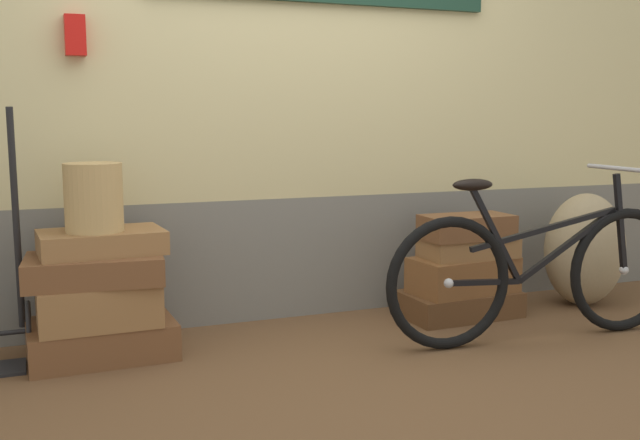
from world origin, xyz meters
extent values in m
cube|color=brown|center=(0.00, 0.00, -0.03)|extent=(9.12, 5.20, 0.06)
cube|color=slate|center=(0.00, 0.85, 0.35)|extent=(7.12, 0.20, 0.71)
cube|color=#CCBC84|center=(0.00, 0.85, 1.66)|extent=(7.12, 0.20, 1.90)
cube|color=red|center=(-1.09, 0.71, 1.58)|extent=(0.10, 0.08, 0.20)
cube|color=brown|center=(-1.04, 0.42, 0.09)|extent=(0.71, 0.50, 0.18)
cube|color=olive|center=(-1.06, 0.37, 0.28)|extent=(0.57, 0.41, 0.21)
cube|color=brown|center=(-1.07, 0.38, 0.45)|extent=(0.67, 0.47, 0.13)
cube|color=olive|center=(-1.02, 0.42, 0.57)|extent=(0.60, 0.41, 0.11)
cube|color=brown|center=(1.00, 0.41, 0.07)|extent=(0.69, 0.43, 0.15)
cube|color=brown|center=(1.02, 0.39, 0.25)|extent=(0.64, 0.40, 0.21)
cube|color=olive|center=(1.04, 0.39, 0.41)|extent=(0.55, 0.29, 0.12)
cube|color=brown|center=(1.02, 0.37, 0.54)|extent=(0.52, 0.28, 0.14)
cylinder|color=tan|center=(-1.05, 0.39, 0.79)|extent=(0.27, 0.27, 0.33)
torus|color=black|center=(-1.37, 0.48, 0.15)|extent=(0.02, 0.30, 0.30)
cylinder|color=black|center=(-1.40, 0.48, 0.69)|extent=(0.03, 0.18, 1.07)
ellipsoid|color=#9E8966|center=(1.88, 0.36, 0.35)|extent=(0.52, 0.44, 0.71)
torus|color=black|center=(0.61, -0.11, 0.34)|extent=(0.69, 0.10, 0.68)
sphere|color=#B2B2B7|center=(0.61, -0.11, 0.34)|extent=(0.05, 0.05, 0.05)
torus|color=black|center=(1.68, -0.18, 0.34)|extent=(0.69, 0.10, 0.68)
sphere|color=#B2B2B7|center=(1.68, -0.18, 0.34)|extent=(0.05, 0.05, 0.05)
cube|color=black|center=(1.30, -0.16, 0.50)|extent=(0.59, 0.07, 0.38)
cube|color=black|center=(0.87, -0.13, 0.57)|extent=(0.31, 0.05, 0.51)
cube|color=black|center=(0.81, -0.12, 0.33)|extent=(0.41, 0.06, 0.05)
cube|color=black|center=(1.16, -0.15, 0.59)|extent=(0.87, 0.09, 0.20)
cube|color=black|center=(1.63, -0.18, 0.61)|extent=(0.11, 0.04, 0.54)
ellipsoid|color=black|center=(0.73, -0.12, 0.84)|extent=(0.23, 0.10, 0.06)
cylinder|color=#A5A5AD|center=(1.59, -0.18, 0.90)|extent=(0.05, 0.46, 0.02)
camera|label=1|loc=(-1.33, -3.25, 1.18)|focal=41.35mm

